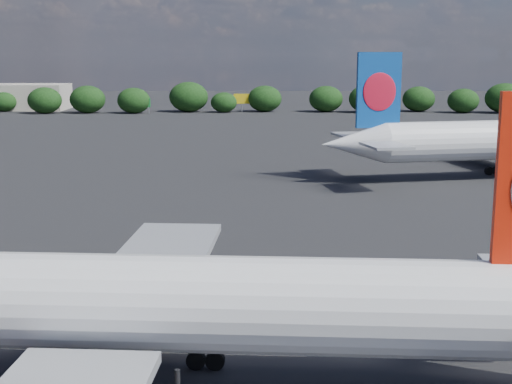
{
  "coord_description": "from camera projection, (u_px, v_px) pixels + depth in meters",
  "views": [
    {
      "loc": [
        15.92,
        -35.82,
        17.25
      ],
      "look_at": [
        16.0,
        12.0,
        8.0
      ],
      "focal_mm": 50.0,
      "sensor_mm": 36.0,
      "label": 1
    }
  ],
  "objects": [
    {
      "name": "highway_sign",
      "position": [
        140.0,
        103.0,
        210.59
      ],
      "size": [
        6.0,
        0.3,
        4.5
      ],
      "color": "#146729",
      "rests_on": "ground"
    },
    {
      "name": "qantas_airliner",
      "position": [
        181.0,
        306.0,
        35.96
      ],
      "size": [
        47.74,
        45.39,
        15.58
      ],
      "color": "silver",
      "rests_on": "ground"
    },
    {
      "name": "ground",
      "position": [
        139.0,
        183.0,
        97.33
      ],
      "size": [
        500.0,
        500.0,
        0.0
      ],
      "primitive_type": "plane",
      "color": "black",
      "rests_on": "ground"
    },
    {
      "name": "billboard_yellow",
      "position": [
        242.0,
        99.0,
        216.39
      ],
      "size": [
        5.0,
        0.3,
        5.5
      ],
      "color": "gold",
      "rests_on": "ground"
    },
    {
      "name": "horizon_treeline",
      "position": [
        236.0,
        99.0,
        214.05
      ],
      "size": [
        206.97,
        15.83,
        9.1
      ],
      "color": "black",
      "rests_on": "ground"
    },
    {
      "name": "terminal_building",
      "position": [
        0.0,
        97.0,
        226.06
      ],
      "size": [
        42.0,
        16.0,
        8.0
      ],
      "color": "#9E9688",
      "rests_on": "ground"
    }
  ]
}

